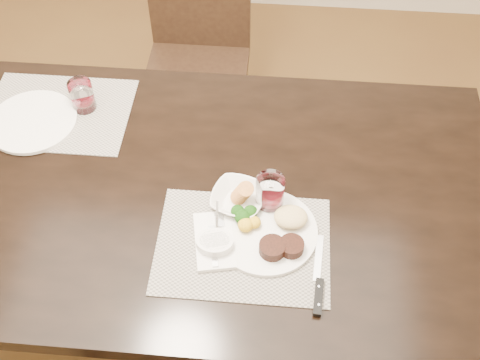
# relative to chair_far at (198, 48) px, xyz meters

# --- Properties ---
(ground_plane) EXTENTS (4.50, 4.50, 0.00)m
(ground_plane) POSITION_rel_chair_far_xyz_m (0.00, -0.93, -0.50)
(ground_plane) COLOR #4C3218
(ground_plane) RESTS_ON ground
(dining_table) EXTENTS (2.00, 1.00, 0.75)m
(dining_table) POSITION_rel_chair_far_xyz_m (0.00, -0.93, 0.16)
(dining_table) COLOR black
(dining_table) RESTS_ON ground
(chair_far) EXTENTS (0.42, 0.42, 0.90)m
(chair_far) POSITION_rel_chair_far_xyz_m (0.00, 0.00, 0.00)
(chair_far) COLOR black
(chair_far) RESTS_ON ground
(placemat_near) EXTENTS (0.46, 0.34, 0.00)m
(placemat_near) POSITION_rel_chair_far_xyz_m (0.28, -1.11, 0.25)
(placemat_near) COLOR gray
(placemat_near) RESTS_ON dining_table
(placemat_far) EXTENTS (0.46, 0.34, 0.00)m
(placemat_far) POSITION_rel_chair_far_xyz_m (-0.35, -0.67, 0.25)
(placemat_far) COLOR gray
(placemat_far) RESTS_ON dining_table
(dinner_plate) EXTENTS (0.28, 0.28, 0.05)m
(dinner_plate) POSITION_rel_chair_far_xyz_m (0.35, -1.07, 0.27)
(dinner_plate) COLOR silver
(dinner_plate) RESTS_ON placemat_near
(napkin_fork) EXTENTS (0.14, 0.20, 0.02)m
(napkin_fork) POSITION_rel_chair_far_xyz_m (0.20, -1.11, 0.26)
(napkin_fork) COLOR white
(napkin_fork) RESTS_ON placemat_near
(steak_knife) EXTENTS (0.03, 0.24, 0.01)m
(steak_knife) POSITION_rel_chair_far_xyz_m (0.48, -1.23, 0.26)
(steak_knife) COLOR silver
(steak_knife) RESTS_ON placemat_near
(cracker_bowl) EXTENTS (0.18, 0.18, 0.07)m
(cracker_bowl) POSITION_rel_chair_far_xyz_m (0.25, -0.97, 0.27)
(cracker_bowl) COLOR silver
(cracker_bowl) RESTS_ON placemat_near
(sauce_ramekin) EXTENTS (0.10, 0.15, 0.08)m
(sauce_ramekin) POSITION_rel_chair_far_xyz_m (0.21, -1.13, 0.27)
(sauce_ramekin) COLOR silver
(sauce_ramekin) RESTS_ON placemat_near
(wine_glass_near) EXTENTS (0.08, 0.08, 0.11)m
(wine_glass_near) POSITION_rel_chair_far_xyz_m (0.34, -0.97, 0.30)
(wine_glass_near) COLOR white
(wine_glass_near) RESTS_ON placemat_near
(far_plate) EXTENTS (0.28, 0.28, 0.01)m
(far_plate) POSITION_rel_chair_far_xyz_m (-0.41, -0.72, 0.26)
(far_plate) COLOR silver
(far_plate) RESTS_ON placemat_far
(wine_glass_far) EXTENTS (0.07, 0.07, 0.10)m
(wine_glass_far) POSITION_rel_chair_far_xyz_m (-0.27, -0.64, 0.30)
(wine_glass_far) COLOR white
(wine_glass_far) RESTS_ON placemat_far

